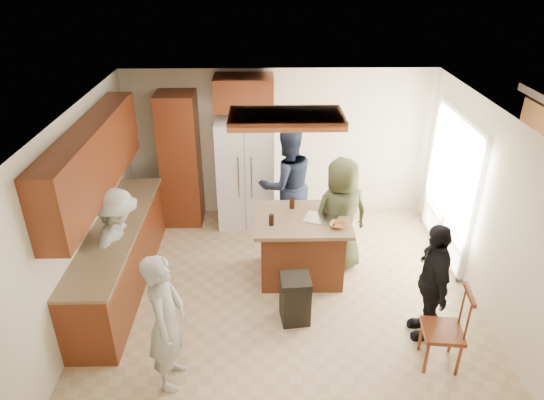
{
  "coord_description": "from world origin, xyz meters",
  "views": [
    {
      "loc": [
        -0.26,
        -5.07,
        4.14
      ],
      "look_at": [
        -0.15,
        0.68,
        1.15
      ],
      "focal_mm": 32.0,
      "sensor_mm": 36.0,
      "label": 1
    }
  ],
  "objects_px": {
    "person_side_right": "(432,282)",
    "kitchen_island": "(301,246)",
    "person_counter": "(121,246)",
    "person_behind_left": "(287,185)",
    "spindle_chair": "(445,331)",
    "trash_bin": "(295,299)",
    "refrigerator": "(246,173)",
    "person_front_left": "(166,322)",
    "person_behind_right": "(341,215)"
  },
  "relations": [
    {
      "from": "person_side_right",
      "to": "refrigerator",
      "type": "relative_size",
      "value": 0.83
    },
    {
      "from": "refrigerator",
      "to": "person_behind_right",
      "type": "bearing_deg",
      "value": -44.41
    },
    {
      "from": "person_counter",
      "to": "refrigerator",
      "type": "height_order",
      "value": "refrigerator"
    },
    {
      "from": "person_side_right",
      "to": "person_front_left",
      "type": "bearing_deg",
      "value": -73.6
    },
    {
      "from": "spindle_chair",
      "to": "trash_bin",
      "type": "bearing_deg",
      "value": 154.79
    },
    {
      "from": "kitchen_island",
      "to": "person_counter",
      "type": "bearing_deg",
      "value": -169.8
    },
    {
      "from": "trash_bin",
      "to": "spindle_chair",
      "type": "height_order",
      "value": "spindle_chair"
    },
    {
      "from": "person_front_left",
      "to": "refrigerator",
      "type": "distance_m",
      "value": 3.48
    },
    {
      "from": "person_front_left",
      "to": "refrigerator",
      "type": "bearing_deg",
      "value": -8.48
    },
    {
      "from": "person_behind_right",
      "to": "person_side_right",
      "type": "height_order",
      "value": "person_behind_right"
    },
    {
      "from": "person_behind_left",
      "to": "spindle_chair",
      "type": "bearing_deg",
      "value": 101.91
    },
    {
      "from": "person_behind_right",
      "to": "refrigerator",
      "type": "xyz_separation_m",
      "value": [
        -1.36,
        1.33,
        0.06
      ]
    },
    {
      "from": "person_behind_left",
      "to": "spindle_chair",
      "type": "relative_size",
      "value": 1.86
    },
    {
      "from": "kitchen_island",
      "to": "trash_bin",
      "type": "distance_m",
      "value": 0.96
    },
    {
      "from": "refrigerator",
      "to": "trash_bin",
      "type": "height_order",
      "value": "refrigerator"
    },
    {
      "from": "refrigerator",
      "to": "kitchen_island",
      "type": "distance_m",
      "value": 1.79
    },
    {
      "from": "person_behind_left",
      "to": "trash_bin",
      "type": "xyz_separation_m",
      "value": [
        0.02,
        -1.97,
        -0.61
      ]
    },
    {
      "from": "person_front_left",
      "to": "person_behind_left",
      "type": "relative_size",
      "value": 0.85
    },
    {
      "from": "person_side_right",
      "to": "kitchen_island",
      "type": "height_order",
      "value": "person_side_right"
    },
    {
      "from": "person_counter",
      "to": "person_behind_right",
      "type": "bearing_deg",
      "value": -65.76
    },
    {
      "from": "person_side_right",
      "to": "kitchen_island",
      "type": "relative_size",
      "value": 1.17
    },
    {
      "from": "person_front_left",
      "to": "person_counter",
      "type": "distance_m",
      "value": 1.67
    },
    {
      "from": "person_side_right",
      "to": "trash_bin",
      "type": "xyz_separation_m",
      "value": [
        -1.54,
        0.26,
        -0.43
      ]
    },
    {
      "from": "person_side_right",
      "to": "refrigerator",
      "type": "distance_m",
      "value": 3.52
    },
    {
      "from": "person_behind_right",
      "to": "spindle_chair",
      "type": "relative_size",
      "value": 1.69
    },
    {
      "from": "person_behind_right",
      "to": "spindle_chair",
      "type": "bearing_deg",
      "value": 99.85
    },
    {
      "from": "person_front_left",
      "to": "refrigerator",
      "type": "height_order",
      "value": "refrigerator"
    },
    {
      "from": "kitchen_island",
      "to": "person_behind_right",
      "type": "bearing_deg",
      "value": 20.89
    },
    {
      "from": "person_counter",
      "to": "kitchen_island",
      "type": "relative_size",
      "value": 1.22
    },
    {
      "from": "person_behind_left",
      "to": "trash_bin",
      "type": "distance_m",
      "value": 2.06
    },
    {
      "from": "person_behind_right",
      "to": "person_side_right",
      "type": "xyz_separation_m",
      "value": [
        0.85,
        -1.41,
        -0.09
      ]
    },
    {
      "from": "person_behind_left",
      "to": "person_behind_right",
      "type": "height_order",
      "value": "person_behind_left"
    },
    {
      "from": "kitchen_island",
      "to": "trash_bin",
      "type": "xyz_separation_m",
      "value": [
        -0.14,
        -0.94,
        -0.16
      ]
    },
    {
      "from": "person_front_left",
      "to": "spindle_chair",
      "type": "relative_size",
      "value": 1.59
    },
    {
      "from": "person_side_right",
      "to": "spindle_chair",
      "type": "relative_size",
      "value": 1.51
    },
    {
      "from": "spindle_chair",
      "to": "person_side_right",
      "type": "bearing_deg",
      "value": 94.06
    },
    {
      "from": "trash_bin",
      "to": "person_front_left",
      "type": "bearing_deg",
      "value": -145.97
    },
    {
      "from": "person_front_left",
      "to": "person_side_right",
      "type": "relative_size",
      "value": 1.05
    },
    {
      "from": "person_behind_right",
      "to": "person_counter",
      "type": "height_order",
      "value": "person_behind_right"
    },
    {
      "from": "person_behind_right",
      "to": "kitchen_island",
      "type": "relative_size",
      "value": 1.31
    },
    {
      "from": "person_counter",
      "to": "trash_bin",
      "type": "xyz_separation_m",
      "value": [
        2.2,
        -0.52,
        -0.46
      ]
    },
    {
      "from": "person_behind_left",
      "to": "spindle_chair",
      "type": "height_order",
      "value": "person_behind_left"
    },
    {
      "from": "refrigerator",
      "to": "spindle_chair",
      "type": "height_order",
      "value": "refrigerator"
    },
    {
      "from": "spindle_chair",
      "to": "refrigerator",
      "type": "bearing_deg",
      "value": 124.8
    },
    {
      "from": "person_front_left",
      "to": "trash_bin",
      "type": "relative_size",
      "value": 2.51
    },
    {
      "from": "person_side_right",
      "to": "person_counter",
      "type": "bearing_deg",
      "value": -98.22
    },
    {
      "from": "kitchen_island",
      "to": "trash_bin",
      "type": "height_order",
      "value": "kitchen_island"
    },
    {
      "from": "person_front_left",
      "to": "person_behind_left",
      "type": "bearing_deg",
      "value": -21.78
    },
    {
      "from": "person_behind_left",
      "to": "person_side_right",
      "type": "relative_size",
      "value": 1.23
    },
    {
      "from": "person_behind_left",
      "to": "person_side_right",
      "type": "xyz_separation_m",
      "value": [
        1.56,
        -2.23,
        -0.17
      ]
    }
  ]
}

